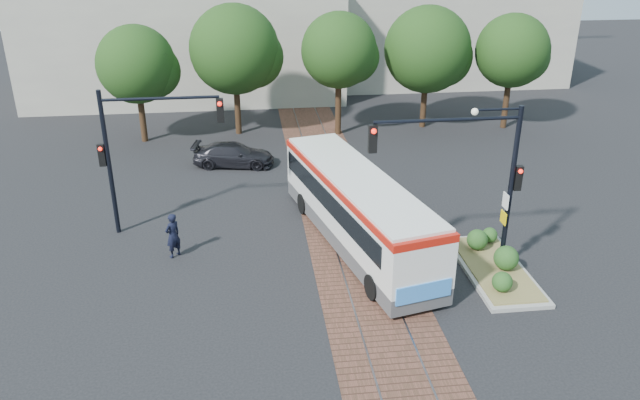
{
  "coord_description": "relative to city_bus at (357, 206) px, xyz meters",
  "views": [
    {
      "loc": [
        -3.98,
        -19.98,
        11.75
      ],
      "look_at": [
        -1.23,
        2.66,
        1.6
      ],
      "focal_mm": 35.0,
      "sensor_mm": 36.0,
      "label": 1
    }
  ],
  "objects": [
    {
      "name": "ground",
      "position": [
        -0.12,
        -1.85,
        -1.62
      ],
      "size": [
        120.0,
        120.0,
        0.0
      ],
      "primitive_type": "plane",
      "color": "black",
      "rests_on": "ground"
    },
    {
      "name": "trackbed",
      "position": [
        -0.12,
        2.15,
        -1.62
      ],
      "size": [
        3.6,
        40.0,
        0.02
      ],
      "color": "brown",
      "rests_on": "ground"
    },
    {
      "name": "tree_row",
      "position": [
        1.09,
        14.57,
        3.23
      ],
      "size": [
        26.4,
        5.6,
        7.67
      ],
      "color": "#382314",
      "rests_on": "ground"
    },
    {
      "name": "warehouses",
      "position": [
        -0.65,
        26.9,
        2.19
      ],
      "size": [
        40.0,
        13.0,
        8.0
      ],
      "color": "#ADA899",
      "rests_on": "ground"
    },
    {
      "name": "city_bus",
      "position": [
        0.0,
        0.0,
        0.0
      ],
      "size": [
        4.74,
        11.1,
        2.91
      ],
      "rotation": [
        0.0,
        0.0,
        0.23
      ],
      "color": "#444446",
      "rests_on": "ground"
    },
    {
      "name": "traffic_island",
      "position": [
        4.7,
        -2.75,
        -1.29
      ],
      "size": [
        2.2,
        5.2,
        1.13
      ],
      "color": "gray",
      "rests_on": "ground"
    },
    {
      "name": "signal_pole_main",
      "position": [
        3.74,
        -2.66,
        2.53
      ],
      "size": [
        5.49,
        0.46,
        6.0
      ],
      "color": "black",
      "rests_on": "ground"
    },
    {
      "name": "signal_pole_left",
      "position": [
        -8.49,
        2.15,
        2.24
      ],
      "size": [
        4.99,
        0.34,
        6.0
      ],
      "color": "black",
      "rests_on": "ground"
    },
    {
      "name": "officer",
      "position": [
        -7.12,
        -0.23,
        -0.73
      ],
      "size": [
        0.77,
        0.77,
        1.8
      ],
      "primitive_type": "imported",
      "rotation": [
        0.0,
        0.0,
        3.92
      ],
      "color": "black",
      "rests_on": "ground"
    },
    {
      "name": "parked_car",
      "position": [
        -4.89,
        9.4,
        -1.01
      ],
      "size": [
        4.44,
        2.37,
        1.23
      ],
      "primitive_type": "imported",
      "rotation": [
        0.0,
        0.0,
        1.41
      ],
      "color": "black",
      "rests_on": "ground"
    }
  ]
}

